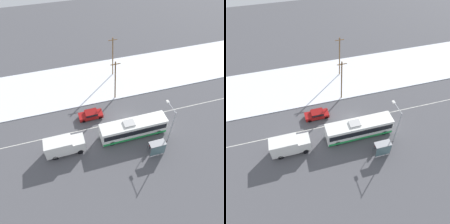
{
  "view_description": "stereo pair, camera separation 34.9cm",
  "coord_description": "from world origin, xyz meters",
  "views": [
    {
      "loc": [
        -9.77,
        -24.04,
        29.68
      ],
      "look_at": [
        -2.25,
        1.44,
        1.4
      ],
      "focal_mm": 35.0,
      "sensor_mm": 36.0,
      "label": 1
    },
    {
      "loc": [
        -9.43,
        -24.14,
        29.68
      ],
      "look_at": [
        -2.25,
        1.44,
        1.4
      ],
      "focal_mm": 35.0,
      "sensor_mm": 36.0,
      "label": 2
    }
  ],
  "objects": [
    {
      "name": "lane_marking_center",
      "position": [
        0.0,
        0.0,
        0.0
      ],
      "size": [
        60.0,
        0.12,
        0.0
      ],
      "color": "silver",
      "rests_on": "ground_plane"
    },
    {
      "name": "city_bus",
      "position": [
        0.03,
        -3.27,
        1.6
      ],
      "size": [
        11.11,
        2.57,
        3.27
      ],
      "color": "white",
      "rests_on": "ground_plane"
    },
    {
      "name": "box_truck",
      "position": [
        -11.44,
        -3.49,
        1.65
      ],
      "size": [
        6.12,
        2.3,
        3.01
      ],
      "color": "silver",
      "rests_on": "ground_plane"
    },
    {
      "name": "streetlamp",
      "position": [
        5.2,
        -5.43,
        4.34
      ],
      "size": [
        0.36,
        2.99,
        6.7
      ],
      "color": "#9EA3A8",
      "rests_on": "ground_plane"
    },
    {
      "name": "snow_lot",
      "position": [
        0.0,
        12.6,
        0.06
      ],
      "size": [
        80.0,
        13.66,
        0.12
      ],
      "color": "silver",
      "rests_on": "ground_plane"
    },
    {
      "name": "ground_plane",
      "position": [
        0.0,
        0.0,
        0.0
      ],
      "size": [
        120.0,
        120.0,
        0.0
      ],
      "primitive_type": "plane",
      "color": "#4C4C51"
    },
    {
      "name": "pedestrian_at_stop",
      "position": [
        1.78,
        -6.77,
        1.08
      ],
      "size": [
        0.63,
        0.28,
        1.76
      ],
      "color": "#23232D",
      "rests_on": "ground_plane"
    },
    {
      "name": "utility_pole_roadside",
      "position": [
        -0.2,
        6.27,
        4.39
      ],
      "size": [
        1.8,
        0.24,
        8.41
      ],
      "color": "brown",
      "rests_on": "ground_plane"
    },
    {
      "name": "sedan_car",
      "position": [
        -5.9,
        2.49,
        0.79
      ],
      "size": [
        4.3,
        1.8,
        1.45
      ],
      "rotation": [
        0.0,
        0.0,
        3.14
      ],
      "color": "maroon",
      "rests_on": "ground_plane"
    },
    {
      "name": "utility_pole_snowlot",
      "position": [
        1.52,
        13.69,
        4.59
      ],
      "size": [
        1.8,
        0.24,
        8.81
      ],
      "color": "brown",
      "rests_on": "ground_plane"
    },
    {
      "name": "bus_shelter",
      "position": [
        2.29,
        -7.89,
        1.67
      ],
      "size": [
        2.54,
        1.2,
        2.4
      ],
      "color": "gray",
      "rests_on": "ground_plane"
    }
  ]
}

